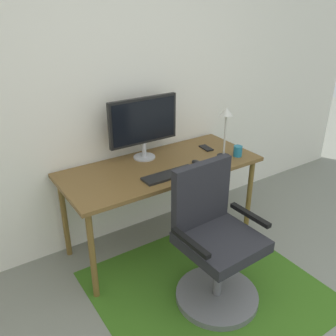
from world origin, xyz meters
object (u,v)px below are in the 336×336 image
(desk, at_px, (161,173))
(office_chair, at_px, (215,250))
(keyboard, at_px, (170,175))
(computer_mouse, at_px, (197,163))
(coffee_cup, at_px, (238,151))
(desk_lamp, at_px, (226,123))
(monitor, at_px, (143,123))
(cell_phone, at_px, (206,148))

(desk, relative_size, office_chair, 1.62)
(keyboard, bearing_deg, computer_mouse, 9.26)
(coffee_cup, bearing_deg, computer_mouse, 172.56)
(keyboard, distance_m, desk_lamp, 0.63)
(monitor, xyz_separation_m, desk_lamp, (0.55, -0.35, -0.01))
(cell_phone, relative_size, office_chair, 0.14)
(desk, relative_size, monitor, 2.67)
(computer_mouse, distance_m, cell_phone, 0.35)
(keyboard, relative_size, coffee_cup, 4.81)
(cell_phone, bearing_deg, computer_mouse, -135.55)
(keyboard, bearing_deg, coffee_cup, -0.32)
(monitor, bearing_deg, cell_phone, -12.53)
(keyboard, xyz_separation_m, coffee_cup, (0.68, -0.00, 0.04))
(monitor, relative_size, cell_phone, 4.25)
(office_chair, bearing_deg, keyboard, 88.83)
(desk_lamp, bearing_deg, cell_phone, 90.13)
(coffee_cup, relative_size, office_chair, 0.09)
(desk, height_order, office_chair, office_chair)
(coffee_cup, height_order, cell_phone, coffee_cup)
(desk, relative_size, desk_lamp, 3.77)
(computer_mouse, bearing_deg, desk, 148.45)
(desk, xyz_separation_m, cell_phone, (0.52, 0.08, 0.07))
(desk, bearing_deg, coffee_cup, -17.52)
(desk_lamp, xyz_separation_m, office_chair, (-0.55, -0.57, -0.63))
(keyboard, bearing_deg, desk_lamp, 4.39)
(keyboard, height_order, office_chair, office_chair)
(computer_mouse, bearing_deg, monitor, 128.72)
(cell_phone, bearing_deg, monitor, 172.90)
(office_chair, bearing_deg, desk_lamp, 43.70)
(office_chair, bearing_deg, cell_phone, 53.04)
(computer_mouse, distance_m, coffee_cup, 0.39)
(keyboard, xyz_separation_m, computer_mouse, (0.29, 0.05, 0.01))
(desk, height_order, cell_phone, cell_phone)
(monitor, distance_m, coffee_cup, 0.82)
(monitor, distance_m, desk_lamp, 0.65)
(desk_lamp, relative_size, office_chair, 0.43)
(desk, xyz_separation_m, coffee_cup, (0.63, -0.20, 0.11))
(coffee_cup, relative_size, desk_lamp, 0.21)
(office_chair, bearing_deg, computer_mouse, 62.01)
(desk, height_order, keyboard, keyboard)
(desk, bearing_deg, computer_mouse, -31.55)
(keyboard, bearing_deg, desk, 76.35)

